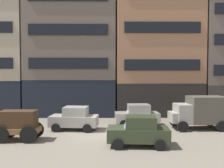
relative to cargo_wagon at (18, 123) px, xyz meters
The scene contains 9 objects.
ground_plane 5.95m from the cargo_wagon, 12.18° to the left, with size 120.00×120.00×0.00m, color slate.
building_center_left 13.68m from the cargo_wagon, 80.11° to the left, with size 9.88×7.28×17.65m.
building_center_right 17.12m from the cargo_wagon, 44.60° to the left, with size 9.52×7.28×15.14m.
building_far_right 23.24m from the cargo_wagon, 30.09° to the left, with size 7.02×7.28×15.99m.
cargo_wagon is the anchor object (origin of this frame).
delivery_truck_near 13.57m from the cargo_wagon, 13.05° to the left, with size 4.39×2.22×2.62m.
sedan_dark 7.91m from the cargo_wagon, ahead, with size 3.79×2.04×1.83m.
sedan_light 4.36m from the cargo_wagon, 41.21° to the left, with size 3.83×2.13×1.83m.
sedan_parked_curb 9.44m from the cargo_wagon, 27.08° to the left, with size 3.76×1.98×1.83m.
Camera 1 is at (0.37, -16.00, 4.30)m, focal length 36.16 mm.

